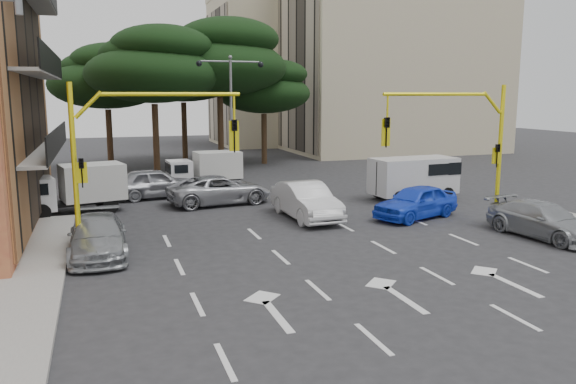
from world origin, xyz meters
name	(u,v)px	position (x,y,z in m)	size (l,w,h in m)	color
ground	(333,252)	(0.00, 0.00, 0.00)	(120.00, 120.00, 0.00)	#28282B
median_strip	(232,184)	(0.00, 16.00, 0.07)	(1.40, 6.00, 0.15)	gray
apartment_beige_near	(393,55)	(19.95, 32.00, 9.35)	(20.20, 12.15, 18.70)	#C4BA93
apartment_beige_far	(287,70)	(12.95, 44.00, 8.35)	(16.20, 12.15, 16.70)	#C4BA93
pine_left_near	(154,64)	(-3.94, 21.96, 7.60)	(9.15, 9.15, 10.23)	#382616
pine_center	(220,57)	(1.06, 23.96, 8.30)	(9.98, 9.98, 11.16)	#382616
pine_left_far	(107,76)	(-6.94, 25.96, 6.91)	(8.32, 8.32, 9.30)	#382616
pine_right	(265,86)	(5.06, 25.96, 6.22)	(7.49, 7.49, 8.37)	#382616
pine_back	(183,69)	(-0.94, 28.96, 7.60)	(9.15, 9.15, 10.23)	#382616
signal_mast_right	(465,136)	(6.80, 1.99, 3.88)	(5.79, 0.37, 6.00)	yellow
signal_mast_left	(129,145)	(-6.80, 1.99, 3.88)	(5.79, 0.37, 6.00)	yellow
street_lamp_center	(231,97)	(0.00, 16.00, 5.43)	(4.16, 0.36, 7.77)	slate
car_white_hatch	(306,201)	(1.01, 5.54, 0.82)	(1.74, 4.99, 1.64)	silver
car_blue_compact	(416,202)	(5.80, 4.01, 0.76)	(1.79, 4.45, 1.52)	blue
car_silver_wagon	(98,237)	(-8.00, 2.23, 0.69)	(1.93, 4.76, 1.38)	#919498
car_silver_cross_a	(220,190)	(-2.00, 10.20, 0.74)	(2.47, 5.36, 1.49)	#A9AAB1
car_silver_cross_b	(155,183)	(-5.00, 13.00, 0.82)	(1.94, 4.82, 1.64)	#A6A8AF
car_silver_parked	(543,220)	(8.70, -0.69, 0.69)	(1.94, 4.77, 1.39)	#93969B
van_white	(413,178)	(8.17, 8.20, 1.15)	(2.08, 4.59, 2.29)	silver
box_truck_a	(75,189)	(-9.00, 10.11, 1.16)	(1.97, 4.70, 2.31)	silver
box_truck_b	(205,170)	(-1.80, 15.50, 1.09)	(1.86, 4.43, 2.18)	silver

